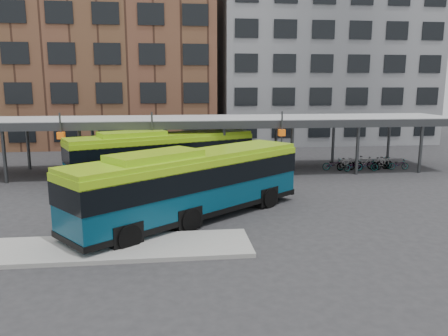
% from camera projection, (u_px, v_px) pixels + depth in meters
% --- Properties ---
extents(ground, '(120.00, 120.00, 0.00)m').
position_uv_depth(ground, '(208.00, 223.00, 21.15)').
color(ground, '#28282B').
rests_on(ground, ground).
extents(boarding_island, '(14.00, 3.00, 0.18)m').
position_uv_depth(boarding_island, '(78.00, 249.00, 17.57)').
color(boarding_island, gray).
rests_on(boarding_island, ground).
extents(canopy, '(40.00, 6.53, 4.80)m').
position_uv_depth(canopy, '(193.00, 121.00, 32.96)').
color(canopy, '#999B9E').
rests_on(canopy, ground).
extents(building_brick, '(26.00, 14.00, 22.00)m').
position_uv_depth(building_brick, '(96.00, 45.00, 49.15)').
color(building_brick, brown).
rests_on(building_brick, ground).
extents(building_grey, '(24.00, 14.00, 20.00)m').
position_uv_depth(building_grey, '(319.00, 56.00, 52.31)').
color(building_grey, slate).
rests_on(building_grey, ground).
extents(bus_front, '(12.05, 10.29, 3.62)m').
position_uv_depth(bus_front, '(191.00, 182.00, 21.46)').
color(bus_front, '#073850').
rests_on(bus_front, ground).
extents(bus_rear, '(13.00, 7.64, 3.57)m').
position_uv_depth(bus_rear, '(162.00, 154.00, 30.23)').
color(bus_rear, '#073850').
rests_on(bus_rear, ground).
extents(pedestrian, '(0.72, 0.79, 1.82)m').
position_uv_depth(pedestrian, '(88.00, 225.00, 17.45)').
color(pedestrian, black).
rests_on(pedestrian, boarding_island).
extents(bike_rack, '(6.92, 1.65, 1.07)m').
position_uv_depth(bike_rack, '(367.00, 164.00, 34.34)').
color(bike_rack, slate).
rests_on(bike_rack, ground).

